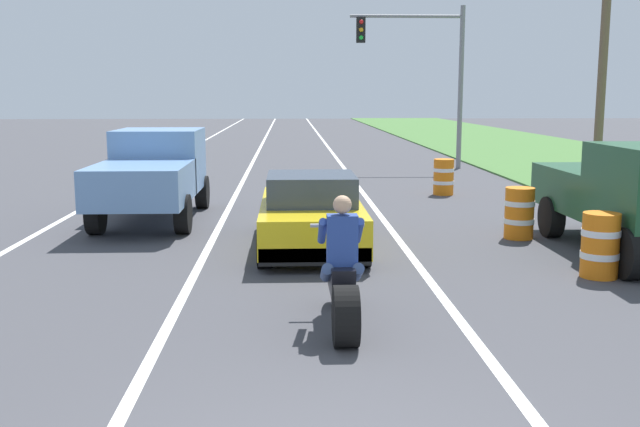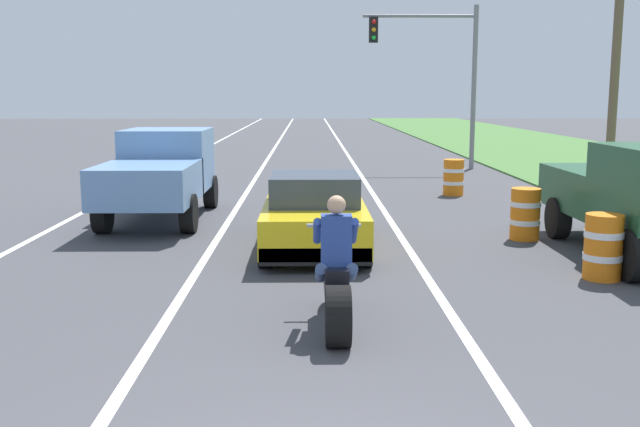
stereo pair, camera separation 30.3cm
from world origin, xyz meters
name	(u,v)px [view 1 (the left image)]	position (x,y,z in m)	size (l,w,h in m)	color
lane_stripe_left_solid	(136,179)	(-5.40, 20.00, 0.00)	(0.14, 120.00, 0.01)	white
lane_stripe_right_solid	(351,178)	(1.80, 20.00, 0.00)	(0.14, 120.00, 0.01)	white
lane_stripe_centre_dashed	(244,178)	(-1.80, 20.00, 0.00)	(0.14, 120.00, 0.01)	white
motorcycle_with_rider	(342,281)	(0.31, 4.01, 0.59)	(0.70, 2.21, 1.62)	black
sports_car_yellow	(311,214)	(0.09, 8.72, 0.63)	(1.84, 4.30, 1.37)	yellow
pickup_truck_left_lane_light_blue	(153,171)	(-3.32, 11.81, 1.11)	(2.02, 4.80, 1.98)	#6B93C6
pickup_truck_right_shoulder_dark_green	(636,192)	(5.71, 7.92, 1.11)	(2.02, 4.80, 1.98)	#1E4C2D
traffic_light_mast_near	(427,62)	(4.84, 22.90, 3.97)	(4.24, 0.34, 6.00)	gray
utility_pole_roadside	(604,47)	(8.31, 15.61, 4.06)	(0.24, 0.24, 8.12)	brown
construction_barrel_nearest	(600,245)	(4.44, 6.35, 0.50)	(0.58, 0.58, 1.00)	orange
construction_barrel_mid	(519,213)	(4.16, 9.41, 0.50)	(0.58, 0.58, 1.00)	orange
construction_barrel_far	(444,177)	(4.01, 15.68, 0.50)	(0.58, 0.58, 1.00)	orange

